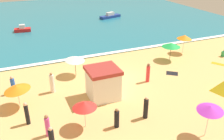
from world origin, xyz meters
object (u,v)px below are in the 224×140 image
beach_umbrella_4 (84,105)px  beach_umbrella_1 (75,59)px  lifeguard_cabana (103,83)px  small_boat_1 (23,29)px  beachgoer_0 (27,113)px  beach_umbrella_0 (17,88)px  beachgoer_11 (52,139)px  beach_umbrella_2 (210,108)px  small_boat_0 (110,16)px  beachgoer_4 (117,118)px  beach_tent (223,86)px  beach_umbrella_5 (171,45)px  beachgoer_3 (148,73)px  beachgoer_9 (224,54)px  beachgoer_5 (47,126)px  beachgoer_8 (146,108)px  beachgoer_1 (52,83)px  beach_umbrella_3 (185,37)px  beachgoer_2 (13,85)px

beach_umbrella_4 → beach_umbrella_1: bearing=79.4°
lifeguard_cabana → beach_umbrella_4: (-2.58, -3.22, 0.47)m
beach_umbrella_1 → small_boat_1: (-3.71, 17.92, -1.32)m
beach_umbrella_1 → beachgoer_0: size_ratio=1.49×
beach_umbrella_0 → lifeguard_cabana: bearing=-10.3°
beachgoer_11 → beach_umbrella_2: bearing=-15.8°
beachgoer_0 → small_boat_0: (17.74, 27.40, -0.44)m
beach_umbrella_1 → beachgoer_4: (0.49, -9.06, -1.08)m
beach_tent → beach_umbrella_0: bearing=164.9°
beachgoer_4 → lifeguard_cabana: bearing=82.2°
beach_umbrella_2 → beach_umbrella_5: (5.48, 11.81, -0.34)m
beach_umbrella_4 → beachgoer_3: 8.61m
beach_umbrella_2 → beach_umbrella_0: bearing=142.9°
lifeguard_cabana → beachgoer_9: 16.83m
beachgoer_5 → beachgoer_9: 22.52m
beachgoer_5 → beachgoer_0: bearing=121.6°
beachgoer_11 → beachgoer_8: bearing=4.6°
beach_umbrella_5 → beachgoer_1: size_ratio=1.32×
beachgoer_0 → beachgoer_9: beachgoer_0 is taller
small_boat_1 → beach_umbrella_3: bearing=-44.1°
lifeguard_cabana → beachgoer_5: 6.06m
beach_umbrella_5 → beach_tent: (0.06, -7.87, -1.28)m
beach_tent → beach_umbrella_1: bearing=143.4°
beachgoer_5 → small_boat_1: size_ratio=0.65×
beachgoer_5 → beachgoer_4: bearing=-11.7°
beachgoer_11 → small_boat_1: size_ratio=0.66×
beach_umbrella_1 → beachgoer_8: (2.88, -8.92, -0.95)m
beach_umbrella_3 → beach_tent: 9.65m
beach_umbrella_1 → beach_umbrella_2: beach_umbrella_2 is taller
beach_tent → beachgoer_3: size_ratio=1.20×
beach_umbrella_1 → beachgoer_0: bearing=-129.7°
beachgoer_1 → beachgoer_2: bearing=161.3°
beach_umbrella_4 → beachgoer_5: bearing=178.3°
beachgoer_0 → beachgoer_9: bearing=10.6°
beach_umbrella_4 → beachgoer_0: (-3.69, 1.91, -0.94)m
beach_umbrella_0 → beachgoer_2: size_ratio=1.25×
beach_umbrella_2 → beachgoer_9: 15.84m
beachgoer_4 → beachgoer_9: beachgoer_4 is taller
small_boat_1 → beach_umbrella_1: bearing=-78.3°
beach_umbrella_5 → beach_tent: bearing=-89.6°
beachgoer_8 → small_boat_1: (-6.60, 26.84, -0.37)m
beachgoer_0 → beachgoer_2: (-0.70, 4.89, -0.10)m
beachgoer_0 → beachgoer_4: beachgoer_0 is taller
beach_umbrella_2 → beach_umbrella_5: bearing=65.1°
beachgoer_4 → small_boat_1: (-4.20, 26.99, -0.24)m
beach_umbrella_5 → beachgoer_0: beach_umbrella_5 is taller
beach_umbrella_0 → beachgoer_4: bearing=-41.0°
beachgoer_4 → beachgoer_9: 18.49m
beachgoer_3 → beach_umbrella_2: bearing=-92.6°
beach_umbrella_0 → beach_umbrella_4: (4.09, -4.43, 0.10)m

